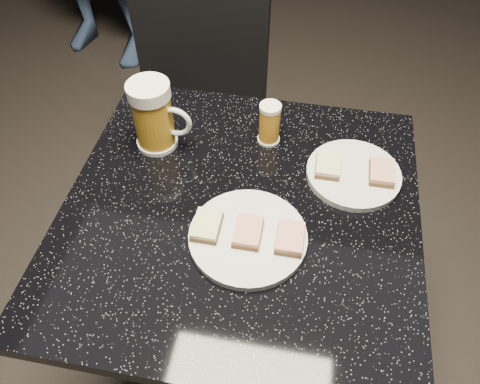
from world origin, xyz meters
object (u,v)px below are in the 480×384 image
(plate_small, at_px, (353,174))
(beer_tumbler, at_px, (269,123))
(beer_mug, at_px, (154,116))
(table, at_px, (240,272))
(plate_large, at_px, (248,237))
(chair, at_px, (193,110))

(plate_small, relative_size, beer_tumbler, 1.99)
(plate_small, height_order, beer_mug, beer_mug)
(plate_small, distance_m, table, 0.35)
(plate_large, xyz_separation_m, plate_small, (0.19, 0.20, 0.00))
(table, relative_size, chair, 0.85)
(plate_large, relative_size, plate_small, 1.13)
(plate_small, bearing_deg, beer_mug, 177.08)
(table, xyz_separation_m, beer_tumbler, (0.03, 0.21, 0.29))
(beer_mug, height_order, beer_tumbler, beer_mug)
(plate_large, relative_size, table, 0.30)
(plate_large, bearing_deg, plate_small, 46.26)
(beer_mug, relative_size, chair, 0.18)
(plate_small, bearing_deg, chair, 137.50)
(table, relative_size, beer_tumbler, 7.65)
(plate_small, xyz_separation_m, beer_tumbler, (-0.19, 0.08, 0.04))
(plate_large, height_order, beer_mug, beer_mug)
(plate_large, xyz_separation_m, table, (-0.03, 0.07, -0.25))
(plate_large, bearing_deg, table, 111.88)
(plate_small, bearing_deg, table, -149.46)
(beer_mug, xyz_separation_m, chair, (-0.05, 0.41, -0.33))
(plate_large, relative_size, beer_mug, 1.40)
(table, bearing_deg, plate_small, 30.54)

